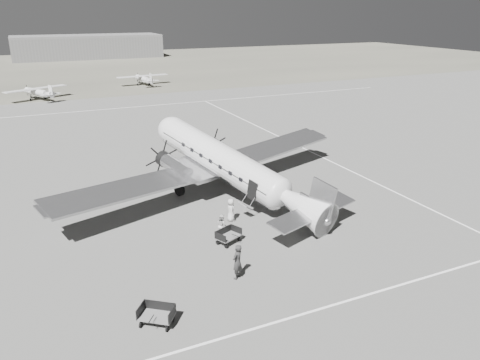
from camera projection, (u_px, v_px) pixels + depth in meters
name	position (u px, v px, depth m)	size (l,w,h in m)	color
ground	(242.00, 201.00, 35.79)	(260.00, 260.00, 0.00)	#626260
taxi_line_near	(357.00, 298.00, 23.84)	(60.00, 0.15, 0.01)	white
taxi_line_right	(368.00, 179.00, 40.48)	(0.15, 80.00, 0.01)	white
taxi_line_horizon	(130.00, 107.00, 69.92)	(90.00, 0.15, 0.01)	white
grass_infield	(83.00, 68.00, 116.86)	(260.00, 90.00, 0.01)	#666456
hangar_main	(88.00, 47.00, 139.02)	(42.00, 14.00, 6.60)	#606060
dc3_airliner	(229.00, 167.00, 35.43)	(27.39, 19.00, 5.22)	#ABABAD
light_plane_left	(38.00, 93.00, 75.12)	(10.33, 8.38, 2.14)	silver
light_plane_right	(144.00, 80.00, 89.78)	(9.97, 8.09, 2.07)	silver
baggage_cart_near	(228.00, 236.00, 29.29)	(1.62, 1.14, 0.91)	slate
baggage_cart_far	(157.00, 316.00, 21.68)	(1.68, 1.19, 0.95)	slate
ground_crew	(237.00, 262.00, 25.26)	(0.74, 0.48, 2.02)	#2B2B2B
ramp_agent	(222.00, 225.00, 30.11)	(0.74, 0.57, 1.51)	silver
passenger	(231.00, 210.00, 32.23)	(0.80, 0.52, 1.63)	#BABAB7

